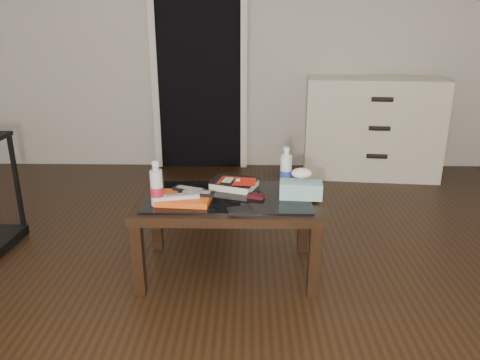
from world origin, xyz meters
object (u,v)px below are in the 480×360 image
object	(u,v)px
coffee_table	(228,206)
water_bottle_left	(156,184)
textbook	(234,184)
dresser	(371,128)
tissue_box	(301,190)
water_bottle_right	(286,167)

from	to	relation	value
coffee_table	water_bottle_left	size ratio (longest dim) A/B	4.20
textbook	water_bottle_left	world-z (taller)	water_bottle_left
coffee_table	dresser	distance (m)	2.20
water_bottle_left	tissue_box	size ratio (longest dim) A/B	1.03
water_bottle_left	textbook	bearing A→B (deg)	34.77
textbook	water_bottle_left	size ratio (longest dim) A/B	1.05
dresser	water_bottle_left	size ratio (longest dim) A/B	5.22
coffee_table	water_bottle_left	bearing A→B (deg)	-158.75
textbook	tissue_box	distance (m)	0.40
dresser	water_bottle_right	bearing A→B (deg)	-113.30
dresser	textbook	world-z (taller)	dresser
coffee_table	textbook	size ratio (longest dim) A/B	4.00
water_bottle_left	water_bottle_right	world-z (taller)	same
dresser	water_bottle_right	world-z (taller)	dresser
textbook	dresser	bearing A→B (deg)	74.05
textbook	water_bottle_right	world-z (taller)	water_bottle_right
water_bottle_left	water_bottle_right	size ratio (longest dim) A/B	1.00
textbook	water_bottle_right	distance (m)	0.31
coffee_table	water_bottle_left	xyz separation A→B (m)	(-0.36, -0.14, 0.18)
water_bottle_left	water_bottle_right	bearing A→B (deg)	23.21
dresser	water_bottle_right	distance (m)	1.89
dresser	water_bottle_right	size ratio (longest dim) A/B	5.22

